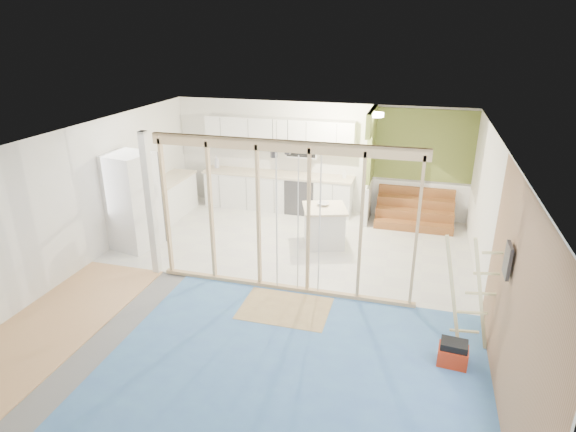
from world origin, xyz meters
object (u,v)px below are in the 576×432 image
(island, at_px, (324,226))
(fridge, at_px, (132,202))
(toolbox, at_px, (453,354))
(ladder, at_px, (470,293))

(island, bearing_deg, fridge, 178.27)
(toolbox, bearing_deg, fridge, 165.07)
(ladder, bearing_deg, toolbox, -96.66)
(fridge, bearing_deg, ladder, -3.74)
(fridge, height_order, ladder, fridge)
(fridge, height_order, island, fridge)
(fridge, distance_m, ladder, 6.46)
(fridge, bearing_deg, island, 27.91)
(ladder, bearing_deg, island, 144.13)
(toolbox, bearing_deg, island, 131.10)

